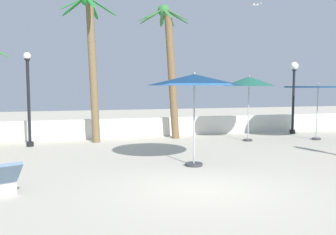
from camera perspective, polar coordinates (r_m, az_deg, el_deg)
The scene contains 10 objects.
ground_plane at distance 9.19m, azimuth 5.11°, elevation -10.34°, with size 56.00×56.00×0.00m, color beige.
boundary_wall at distance 17.26m, azimuth -4.97°, elevation -1.58°, with size 25.20×0.30×0.89m, color silver.
patio_umbrella_0 at distance 16.17m, azimuth 12.65°, elevation 5.52°, with size 2.24×2.24×2.87m.
patio_umbrella_1 at distance 10.87m, azimuth 4.18°, elevation 5.82°, with size 2.87×2.87×2.83m.
patio_umbrella_2 at distance 17.52m, azimuth 22.58°, elevation 4.25°, with size 2.90×2.90×2.54m.
palm_tree_0 at distance 15.75m, azimuth -11.98°, elevation 9.71°, with size 2.46×2.46×6.25m.
palm_tree_2 at distance 16.58m, azimuth 0.23°, elevation 9.46°, with size 2.38×2.38×6.05m.
lamp_post_1 at distance 15.39m, azimuth -21.13°, elevation 3.06°, with size 0.29×0.29×3.74m.
lamp_post_2 at distance 19.33m, azimuth 19.20°, elevation 4.64°, with size 0.41×0.41×3.62m.
seagull_0 at distance 21.67m, azimuth 13.63°, elevation 16.93°, with size 0.39×0.97×0.14m.
Camera 1 is at (-3.14, -8.28, 2.44)m, focal length 38.68 mm.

